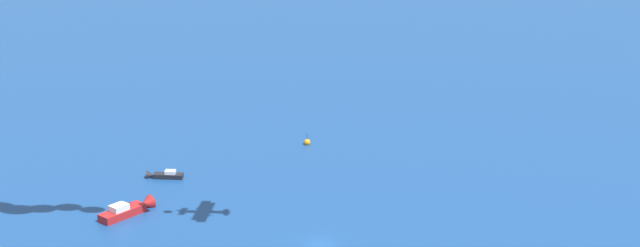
% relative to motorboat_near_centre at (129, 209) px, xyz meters
% --- Properties ---
extents(ground_plane, '(2000.00, 2000.00, 0.00)m').
position_rel_motorboat_near_centre_xyz_m(ground_plane, '(27.86, 6.63, -0.68)').
color(ground_plane, navy).
extents(motorboat_near_centre, '(3.42, 8.90, 2.52)m').
position_rel_motorboat_near_centre_xyz_m(motorboat_near_centre, '(0.00, 0.00, 0.00)').
color(motorboat_near_centre, '#B21E1E').
rests_on(motorboat_near_centre, ground_plane).
extents(motorboat_trailing, '(5.60, 3.95, 1.62)m').
position_rel_motorboat_near_centre_xyz_m(motorboat_trailing, '(-5.18, 13.17, -0.24)').
color(motorboat_trailing, black).
rests_on(motorboat_trailing, ground_plane).
extents(marker_buoy, '(1.10, 1.10, 2.10)m').
position_rel_motorboat_near_centre_xyz_m(marker_buoy, '(4.80, 37.84, -0.29)').
color(marker_buoy, orange).
rests_on(marker_buoy, ground_plane).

